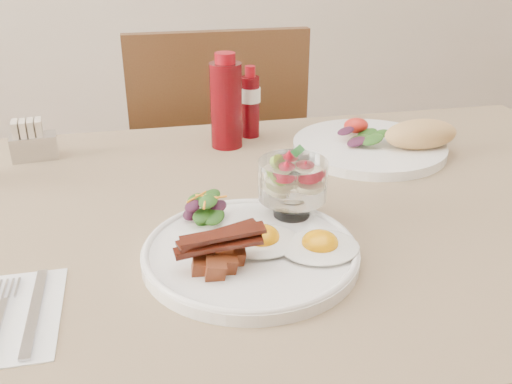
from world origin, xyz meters
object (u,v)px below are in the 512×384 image
Objects in this scene: hot_sauce_bottle at (250,103)px; chair_far at (215,178)px; sugar_caddy at (32,143)px; ketchup_bottle at (226,104)px; fruit_cup at (292,180)px; second_plate at (381,143)px; main_plate at (251,253)px; table at (274,266)px.

chair_far is at bearing 96.06° from hot_sauce_bottle.
ketchup_bottle is at bearing -7.31° from sugar_caddy.
ketchup_bottle is (-0.04, 0.34, 0.01)m from fruit_cup.
chair_far reaches higher than second_plate.
second_plate is at bearing 45.31° from main_plate.
chair_far reaches higher than table.
second_plate is 0.27m from hot_sauce_bottle.
fruit_cup is 0.34m from second_plate.
table is at bearing -95.43° from hot_sauce_bottle.
table is 13.60× the size of fruit_cup.
main_plate is 0.94× the size of second_plate.
ketchup_bottle is at bearing 161.35° from second_plate.
hot_sauce_bottle is (0.03, -0.31, 0.30)m from chair_far.
fruit_cup is 0.34m from ketchup_bottle.
table is 9.28× the size of hot_sauce_bottle.
hot_sauce_bottle is (0.09, 0.46, 0.06)m from main_plate.
chair_far is 9.51× the size of fruit_cup.
sugar_caddy is at bearing -137.38° from chair_far.
chair_far is 0.76m from fruit_cup.
chair_far is 0.43m from hot_sauce_bottle.
chair_far is 6.49× the size of hot_sauce_bottle.
ketchup_bottle is (-0.28, 0.09, 0.07)m from second_plate.
second_plate is at bearing 45.05° from fruit_cup.
table is 0.35m from second_plate.
ketchup_bottle reaches higher than fruit_cup.
fruit_cup is 1.15× the size of sugar_caddy.
second_plate is 1.64× the size of ketchup_bottle.
sugar_caddy is at bearing 170.82° from second_plate.
fruit_cup is 0.33× the size of second_plate.
ketchup_bottle reaches higher than hot_sauce_bottle.
fruit_cup is 0.68× the size of hot_sauce_bottle.
sugar_caddy is at bearing 139.03° from fruit_cup.
fruit_cup is 0.53m from sugar_caddy.
sugar_caddy is at bearing 178.60° from ketchup_bottle.
ketchup_bottle is at bearing -140.95° from hot_sauce_bottle.
hot_sauce_bottle is at bearing 87.39° from fruit_cup.
ketchup_bottle is at bearing 96.51° from fruit_cup.
main_plate is at bearing -94.42° from chair_far.
chair_far is at bearing 91.32° from fruit_cup.
hot_sauce_bottle reaches higher than fruit_cup.
main_plate is 0.53m from sugar_caddy.
main_plate is 2.86× the size of fruit_cup.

